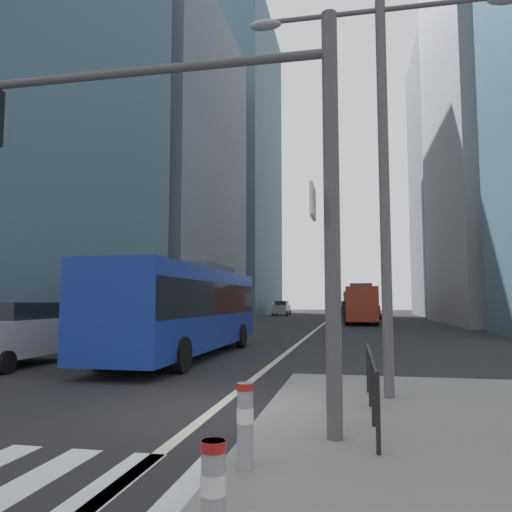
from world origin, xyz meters
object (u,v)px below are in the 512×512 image
object	(u,v)px
car_oncoming_far	(282,308)
city_bus_blue_oncoming	(186,305)
traffic_signal_gantry	(199,159)
street_lamp_post	(383,136)
bollard_front	(213,491)
city_bus_red_receding	(360,302)
car_oncoming_mid	(229,314)
city_bus_red_distant	(353,302)
car_receding_far	(348,310)
sedan_white_oncoming	(13,334)
car_receding_near	(371,310)
bollard_left	(245,421)

from	to	relation	value
car_oncoming_far	city_bus_blue_oncoming	bearing A→B (deg)	-85.94
traffic_signal_gantry	street_lamp_post	distance (m)	4.35
car_oncoming_far	street_lamp_post	size ratio (longest dim) A/B	0.54
traffic_signal_gantry	bollard_front	xyz separation A→B (m)	(1.18, -3.20, -3.49)
city_bus_red_receding	street_lamp_post	world-z (taller)	street_lamp_post
car_oncoming_mid	traffic_signal_gantry	xyz separation A→B (m)	(7.20, -29.88, 3.11)
traffic_signal_gantry	city_bus_red_distant	bearing A→B (deg)	87.79
car_receding_far	bollard_front	xyz separation A→B (m)	(-0.55, -49.99, -0.38)
sedan_white_oncoming	car_receding_near	distance (m)	42.78
sedan_white_oncoming	bollard_left	xyz separation A→B (m)	(9.02, -7.92, -0.32)
car_oncoming_mid	car_receding_far	distance (m)	19.12
car_oncoming_mid	bollard_left	distance (m)	32.29
sedan_white_oncoming	traffic_signal_gantry	world-z (taller)	traffic_signal_gantry
car_receding_near	car_receding_far	xyz separation A→B (m)	(-2.43, -0.79, 0.00)
city_bus_red_distant	car_oncoming_far	xyz separation A→B (m)	(-9.31, -1.61, -0.85)
car_receding_near	city_bus_blue_oncoming	bearing A→B (deg)	-101.74
car_oncoming_mid	car_oncoming_far	distance (m)	27.49
car_oncoming_far	city_bus_red_distant	bearing A→B (deg)	9.79
car_receding_far	car_oncoming_far	distance (m)	13.74
car_receding_near	street_lamp_post	distance (m)	44.75
car_oncoming_mid	car_receding_near	distance (m)	21.03
car_oncoming_far	traffic_signal_gantry	xyz separation A→B (m)	(7.04, -57.37, 3.11)
city_bus_red_distant	car_receding_near	distance (m)	11.59
city_bus_blue_oncoming	city_bus_red_receding	world-z (taller)	same
traffic_signal_gantry	street_lamp_post	bearing A→B (deg)	46.79
car_oncoming_far	bollard_left	size ratio (longest dim) A/B	4.68
bollard_front	car_receding_near	bearing A→B (deg)	86.64
car_oncoming_far	car_oncoming_mid	bearing A→B (deg)	-90.34
car_oncoming_mid	bollard_front	size ratio (longest dim) A/B	5.60
city_bus_blue_oncoming	bollard_left	size ratio (longest dim) A/B	12.35
traffic_signal_gantry	bollard_left	distance (m)	3.82
sedan_white_oncoming	city_bus_red_distant	xyz separation A→B (m)	(10.29, 52.41, 0.85)
city_bus_red_receding	traffic_signal_gantry	distance (m)	37.79
car_oncoming_mid	car_receding_near	world-z (taller)	same
city_bus_blue_oncoming	traffic_signal_gantry	size ratio (longest dim) A/B	1.91
car_oncoming_far	city_bus_red_receding	bearing A→B (deg)	-63.38
city_bus_red_receding	bollard_left	bearing A→B (deg)	-92.73
car_oncoming_mid	bollard_left	world-z (taller)	car_oncoming_mid
bollard_left	bollard_front	bearing A→B (deg)	-84.76
street_lamp_post	bollard_left	world-z (taller)	street_lamp_post
street_lamp_post	bollard_front	world-z (taller)	street_lamp_post
bollard_front	city_bus_red_receding	bearing A→B (deg)	87.63
city_bus_blue_oncoming	car_oncoming_mid	xyz separation A→B (m)	(-3.53, 19.94, -0.85)
sedan_white_oncoming	car_receding_far	bearing A→B (deg)	76.38
sedan_white_oncoming	bollard_front	size ratio (longest dim) A/B	5.29
sedan_white_oncoming	street_lamp_post	bearing A→B (deg)	-17.94
car_receding_far	bollard_left	xyz separation A→B (m)	(-0.72, -48.14, -0.32)
car_oncoming_mid	street_lamp_post	xyz separation A→B (m)	(10.06, -26.83, 4.29)
city_bus_blue_oncoming	bollard_left	world-z (taller)	city_bus_blue_oncoming
city_bus_blue_oncoming	car_oncoming_far	size ratio (longest dim) A/B	2.64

